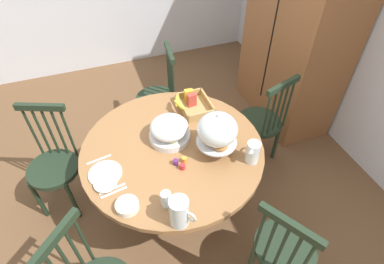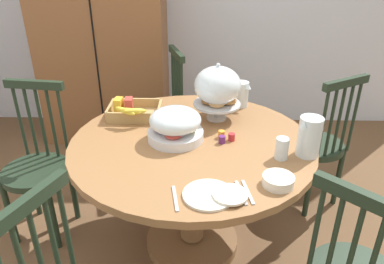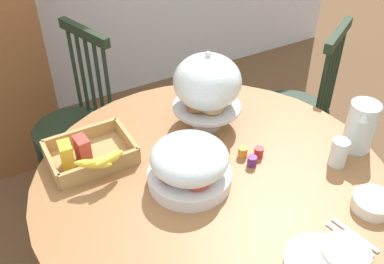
# 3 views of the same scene
# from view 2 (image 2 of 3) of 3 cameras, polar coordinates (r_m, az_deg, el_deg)

# --- Properties ---
(ground_plane) EXTENTS (10.00, 10.00, 0.00)m
(ground_plane) POSITION_cam_2_polar(r_m,az_deg,el_deg) (2.46, -2.60, -16.12)
(ground_plane) COLOR brown
(wooden_armoire) EXTENTS (1.18, 0.60, 1.96)m
(wooden_armoire) POSITION_cam_2_polar(r_m,az_deg,el_deg) (3.47, -13.62, 14.78)
(wooden_armoire) COLOR brown
(wooden_armoire) RESTS_ON ground_plane
(dining_table) EXTENTS (1.31, 1.31, 0.74)m
(dining_table) POSITION_cam_2_polar(r_m,az_deg,el_deg) (2.09, 0.00, -5.90)
(dining_table) COLOR olive
(dining_table) RESTS_ON ground_plane
(windsor_chair_near_window) EXTENTS (0.42, 0.43, 0.97)m
(windsor_chair_near_window) POSITION_cam_2_polar(r_m,az_deg,el_deg) (2.96, -4.76, 2.39)
(windsor_chair_near_window) COLOR #1E2D1E
(windsor_chair_near_window) RESTS_ON ground_plane
(windsor_chair_by_cabinet) EXTENTS (0.40, 0.40, 0.97)m
(windsor_chair_by_cabinet) POSITION_cam_2_polar(r_m,az_deg,el_deg) (2.46, -22.55, -5.27)
(windsor_chair_by_cabinet) COLOR #1E2D1E
(windsor_chair_by_cabinet) RESTS_ON ground_plane
(windsor_chair_host_seat) EXTENTS (0.46, 0.45, 0.97)m
(windsor_chair_host_seat) POSITION_cam_2_polar(r_m,az_deg,el_deg) (2.66, 18.56, -2.08)
(windsor_chair_host_seat) COLOR #1E2D1E
(windsor_chair_host_seat) RESTS_ON ground_plane
(pastry_stand_with_dome) EXTENTS (0.28, 0.28, 0.34)m
(pastry_stand_with_dome) POSITION_cam_2_polar(r_m,az_deg,el_deg) (2.17, 3.93, 6.81)
(pastry_stand_with_dome) COLOR silver
(pastry_stand_with_dome) RESTS_ON dining_table
(fruit_platter_covered) EXTENTS (0.30, 0.30, 0.18)m
(fruit_platter_covered) POSITION_cam_2_polar(r_m,az_deg,el_deg) (1.97, -2.58, 1.08)
(fruit_platter_covered) COLOR silver
(fruit_platter_covered) RESTS_ON dining_table
(orange_juice_pitcher) EXTENTS (0.16, 0.14, 0.20)m
(orange_juice_pitcher) POSITION_cam_2_polar(r_m,az_deg,el_deg) (1.90, 17.54, -0.93)
(orange_juice_pitcher) COLOR silver
(orange_juice_pitcher) RESTS_ON dining_table
(milk_pitcher) EXTENTS (0.13, 0.15, 0.17)m
(milk_pitcher) POSITION_cam_2_polar(r_m,az_deg,el_deg) (2.40, 7.53, 5.63)
(milk_pitcher) COLOR silver
(milk_pitcher) RESTS_ON dining_table
(cereal_basket) EXTENTS (0.32, 0.30, 0.12)m
(cereal_basket) POSITION_cam_2_polar(r_m,az_deg,el_deg) (2.26, -9.18, 3.21)
(cereal_basket) COLOR tan
(cereal_basket) RESTS_ON dining_table
(china_plate_large) EXTENTS (0.22, 0.22, 0.01)m
(china_plate_large) POSITION_cam_2_polar(r_m,az_deg,el_deg) (1.58, 2.55, -9.61)
(china_plate_large) COLOR white
(china_plate_large) RESTS_ON dining_table
(china_plate_small) EXTENTS (0.15, 0.15, 0.01)m
(china_plate_small) POSITION_cam_2_polar(r_m,az_deg,el_deg) (1.57, 5.88, -9.50)
(china_plate_small) COLOR white
(china_plate_small) RESTS_ON china_plate_large
(cereal_bowl) EXTENTS (0.14, 0.14, 0.04)m
(cereal_bowl) POSITION_cam_2_polar(r_m,az_deg,el_deg) (1.67, 13.09, -7.28)
(cereal_bowl) COLOR white
(cereal_bowl) RESTS_ON dining_table
(drinking_glass) EXTENTS (0.06, 0.06, 0.11)m
(drinking_glass) POSITION_cam_2_polar(r_m,az_deg,el_deg) (1.86, 13.64, -2.48)
(drinking_glass) COLOR silver
(drinking_glass) RESTS_ON dining_table
(jam_jar_strawberry) EXTENTS (0.04, 0.04, 0.04)m
(jam_jar_strawberry) POSITION_cam_2_polar(r_m,az_deg,el_deg) (1.99, 6.09, -0.76)
(jam_jar_strawberry) COLOR #B7282D
(jam_jar_strawberry) RESTS_ON dining_table
(jam_jar_apricot) EXTENTS (0.04, 0.04, 0.04)m
(jam_jar_apricot) POSITION_cam_2_polar(r_m,az_deg,el_deg) (2.02, 4.55, -0.34)
(jam_jar_apricot) COLOR orange
(jam_jar_apricot) RESTS_ON dining_table
(jam_jar_grape) EXTENTS (0.04, 0.04, 0.04)m
(jam_jar_grape) POSITION_cam_2_polar(r_m,az_deg,el_deg) (1.96, 4.63, -1.16)
(jam_jar_grape) COLOR #5B2366
(jam_jar_grape) RESTS_ON dining_table
(table_knife) EXTENTS (0.04, 0.17, 0.01)m
(table_knife) POSITION_cam_2_polar(r_m,az_deg,el_deg) (1.61, 7.53, -9.20)
(table_knife) COLOR silver
(table_knife) RESTS_ON dining_table
(dinner_fork) EXTENTS (0.04, 0.17, 0.01)m
(dinner_fork) POSITION_cam_2_polar(r_m,az_deg,el_deg) (1.61, 8.57, -9.09)
(dinner_fork) COLOR silver
(dinner_fork) RESTS_ON dining_table
(soup_spoon) EXTENTS (0.04, 0.17, 0.01)m
(soup_spoon) POSITION_cam_2_polar(r_m,az_deg,el_deg) (1.56, -2.59, -10.13)
(soup_spoon) COLOR silver
(soup_spoon) RESTS_ON dining_table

